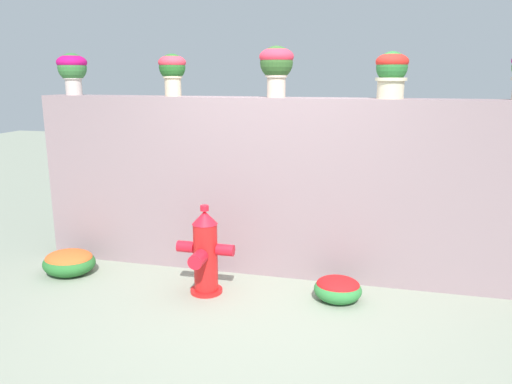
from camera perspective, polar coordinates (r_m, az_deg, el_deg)
name	(u,v)px	position (r m, az deg, el deg)	size (l,w,h in m)	color
ground_plane	(251,315)	(4.47, -0.59, -13.87)	(24.00, 24.00, 0.00)	gray
stone_wall	(276,188)	(5.10, 2.28, 0.52)	(5.08, 0.33, 1.82)	gray
potted_plant_0	(72,68)	(5.87, -20.32, 13.16)	(0.32, 0.32, 0.44)	beige
potted_plant_1	(172,69)	(5.33, -9.57, 13.73)	(0.28, 0.28, 0.43)	beige
potted_plant_2	(277,64)	(4.95, 2.42, 14.46)	(0.33, 0.33, 0.49)	beige
potted_plant_3	(392,71)	(4.85, 15.28, 13.23)	(0.30, 0.30, 0.43)	beige
fire_hydrant	(205,254)	(4.75, -5.85, -7.04)	(0.56, 0.45, 0.86)	red
flower_bush_left	(69,261)	(5.61, -20.63, -7.45)	(0.55, 0.49, 0.26)	#2A6F2E
flower_bush_right	(338,288)	(4.73, 9.35, -10.82)	(0.44, 0.40, 0.24)	#32843D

